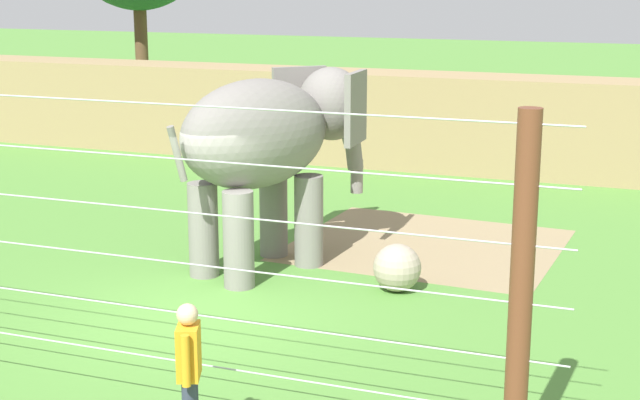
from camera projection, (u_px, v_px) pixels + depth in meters
ground_plane at (197, 316)px, 13.96m from camera, size 120.00×120.00×0.00m
dirt_patch at (427, 245)px, 17.61m from camera, size 4.96×4.52×0.01m
embankment_wall at (414, 120)px, 24.57m from camera, size 36.00×1.80×2.41m
elephant at (271, 140)px, 15.87m from camera, size 2.77×4.19×3.30m
enrichment_ball at (397, 268)px, 14.99m from camera, size 0.76×0.76×0.76m
cable_fence at (70, 246)px, 10.85m from camera, size 11.21×0.23×3.71m
zookeeper at (189, 373)px, 9.72m from camera, size 0.36×0.56×1.67m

